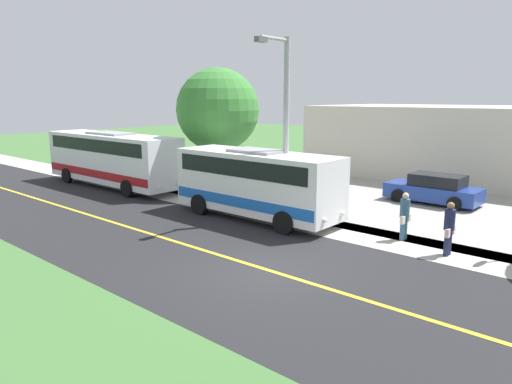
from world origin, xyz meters
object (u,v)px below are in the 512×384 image
object	(u,v)px
shuttle_bus_front	(257,181)
parked_car_near	(434,189)
transit_bus_rear	(112,157)
pedestrian_waiting	(405,215)
tree_curbside	(218,110)
street_light_pole	(284,122)
commercial_building	(461,142)
pedestrian_with_bags	(449,227)

from	to	relation	value
shuttle_bus_front	parked_car_near	size ratio (longest dim) A/B	1.74
transit_bus_rear	pedestrian_waiting	bearing A→B (deg)	93.80
tree_curbside	transit_bus_rear	bearing A→B (deg)	-63.00
street_light_pole	commercial_building	size ratio (longest dim) A/B	0.42
tree_curbside	street_light_pole	bearing A→B (deg)	68.39
transit_bus_rear	pedestrian_with_bags	bearing A→B (deg)	91.37
shuttle_bus_front	pedestrian_with_bags	xyz separation A→B (m)	(-0.47, 7.89, -0.66)
transit_bus_rear	parked_car_near	size ratio (longest dim) A/B	2.32
tree_curbside	pedestrian_waiting	bearing A→B (deg)	81.01
transit_bus_rear	pedestrian_with_bags	world-z (taller)	transit_bus_rear
pedestrian_waiting	street_light_pole	xyz separation A→B (m)	(0.74, -4.96, 3.18)
shuttle_bus_front	transit_bus_rear	size ratio (longest dim) A/B	0.75
transit_bus_rear	tree_curbside	world-z (taller)	tree_curbside
transit_bus_rear	pedestrian_with_bags	size ratio (longest dim) A/B	5.71
parked_car_near	street_light_pole	bearing A→B (deg)	-25.58
transit_bus_rear	pedestrian_waiting	distance (m)	17.17
street_light_pole	commercial_building	xyz separation A→B (m)	(-16.53, 1.82, -1.86)
pedestrian_with_bags	pedestrian_waiting	size ratio (longest dim) A/B	1.02
pedestrian_with_bags	shuttle_bus_front	bearing A→B (deg)	-86.62
shuttle_bus_front	transit_bus_rear	bearing A→B (deg)	-90.07
transit_bus_rear	pedestrian_waiting	size ratio (longest dim) A/B	5.84
transit_bus_rear	street_light_pole	world-z (taller)	street_light_pole
pedestrian_with_bags	tree_curbside	xyz separation A→B (m)	(-2.48, -13.17, 3.46)
pedestrian_with_bags	pedestrian_waiting	distance (m)	1.94
commercial_building	pedestrian_waiting	bearing A→B (deg)	11.27
transit_bus_rear	parked_car_near	xyz separation A→B (m)	(-7.84, 15.71, -1.04)
pedestrian_waiting	tree_curbside	bearing A→B (deg)	-98.99
pedestrian_with_bags	pedestrian_waiting	xyz separation A→B (m)	(-0.69, -1.81, -0.02)
pedestrian_waiting	parked_car_near	size ratio (longest dim) A/B	0.40
street_light_pole	parked_car_near	bearing A→B (deg)	154.42
shuttle_bus_front	pedestrian_with_bags	bearing A→B (deg)	93.38
transit_bus_rear	parked_car_near	distance (m)	17.58
transit_bus_rear	tree_curbside	distance (m)	7.00
pedestrian_waiting	commercial_building	size ratio (longest dim) A/B	0.10
shuttle_bus_front	parked_car_near	bearing A→B (deg)	149.22
tree_curbside	commercial_building	distance (m)	16.37
pedestrian_with_bags	tree_curbside	bearing A→B (deg)	-100.68
shuttle_bus_front	tree_curbside	size ratio (longest dim) A/B	1.16
shuttle_bus_front	pedestrian_with_bags	distance (m)	7.94
commercial_building	street_light_pole	bearing A→B (deg)	-6.27
shuttle_bus_front	parked_car_near	world-z (taller)	shuttle_bus_front
shuttle_bus_front	street_light_pole	xyz separation A→B (m)	(-0.42, 1.12, 2.50)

